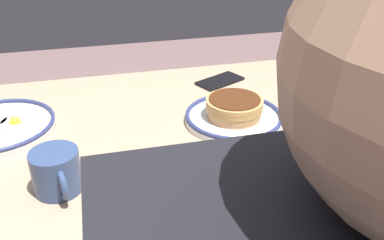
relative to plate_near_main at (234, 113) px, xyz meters
The scene contains 5 objects.
dining_table 0.18m from the plate_near_main, 17.27° to the left, with size 1.37×0.87×0.74m.
plate_near_main is the anchor object (origin of this frame).
coffee_mug 0.46m from the plate_near_main, 23.48° to the left, with size 0.09×0.12×0.09m.
cell_phone 0.25m from the plate_near_main, 99.25° to the right, with size 0.14×0.07×0.01m, color black.
paper_napkin 0.41m from the plate_near_main, 113.10° to the left, with size 0.15×0.14×0.00m, color white.
Camera 1 is at (0.18, 0.85, 1.26)m, focal length 39.68 mm.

